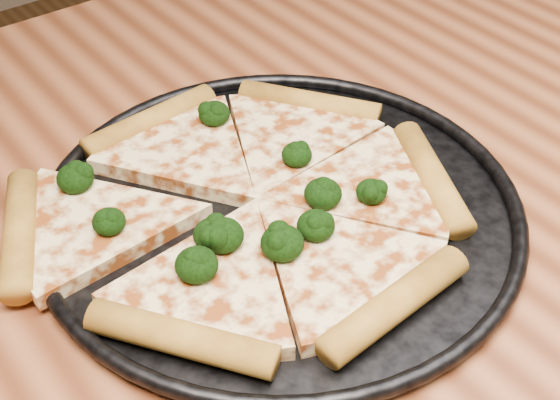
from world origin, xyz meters
TOP-DOWN VIEW (x-y plane):
  - dining_table at (0.00, 0.00)m, footprint 1.20×0.90m
  - pizza_pan at (0.08, 0.05)m, footprint 0.36×0.36m
  - pizza at (0.06, 0.06)m, footprint 0.35×0.30m
  - broccoli_florets at (0.04, 0.05)m, footprint 0.19×0.18m

SIDE VIEW (x-z plane):
  - dining_table at x=0.00m, z-range 0.28..1.03m
  - pizza_pan at x=0.08m, z-range 0.75..0.77m
  - pizza at x=0.06m, z-range 0.75..0.78m
  - broccoli_florets at x=0.04m, z-range 0.76..0.79m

